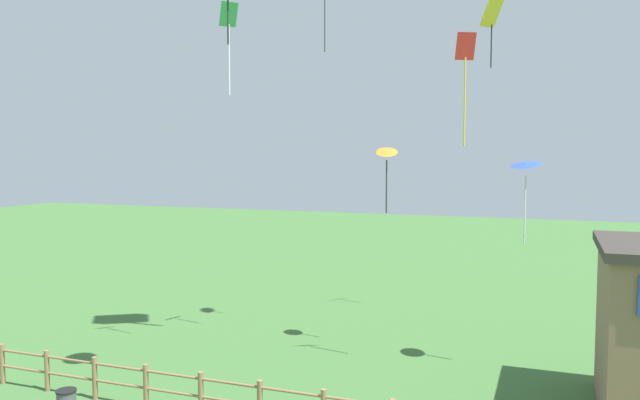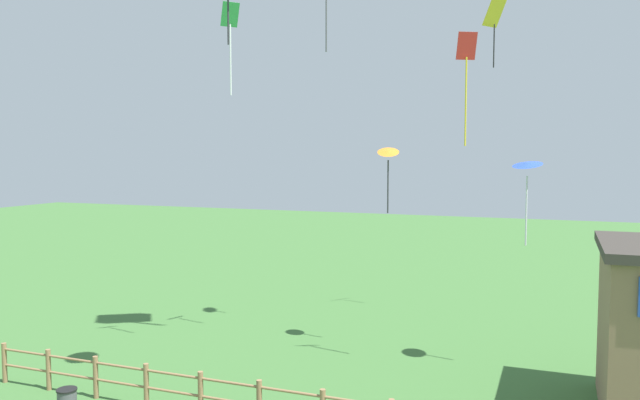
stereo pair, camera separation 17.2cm
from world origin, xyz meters
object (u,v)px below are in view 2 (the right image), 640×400
(kite_yellow_diamond, at_px, (495,18))
(kite_blue_delta, at_px, (527,168))
(kite_green_diamond, at_px, (230,32))
(kite_orange_delta, at_px, (388,156))
(kite_red_diamond, at_px, (466,69))

(kite_yellow_diamond, bearing_deg, kite_blue_delta, -74.42)
(kite_green_diamond, relative_size, kite_orange_delta, 1.29)
(kite_red_diamond, relative_size, kite_yellow_diamond, 1.24)
(kite_green_diamond, relative_size, kite_red_diamond, 0.89)
(kite_blue_delta, distance_m, kite_red_diamond, 3.52)
(kite_green_diamond, height_order, kite_blue_delta, kite_green_diamond)
(kite_green_diamond, xyz_separation_m, kite_blue_delta, (9.17, 1.71, -4.36))
(kite_yellow_diamond, bearing_deg, kite_orange_delta, -119.46)
(kite_blue_delta, xyz_separation_m, kite_red_diamond, (-1.73, -0.93, 2.92))
(kite_green_diamond, height_order, kite_yellow_diamond, kite_yellow_diamond)
(kite_orange_delta, xyz_separation_m, kite_yellow_diamond, (2.89, 5.11, 5.39))
(kite_blue_delta, xyz_separation_m, kite_orange_delta, (-4.52, 0.74, 0.36))
(kite_blue_delta, distance_m, kite_orange_delta, 4.60)
(kite_green_diamond, height_order, kite_red_diamond, kite_green_diamond)
(kite_blue_delta, relative_size, kite_orange_delta, 1.15)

